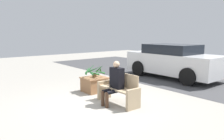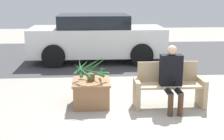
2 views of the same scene
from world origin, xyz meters
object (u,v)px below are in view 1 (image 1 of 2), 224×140
Objects in this scene: potted_plant at (94,71)px; parked_car at (173,61)px; planter_box at (94,84)px; bench at (119,90)px; person_seated at (115,81)px.

parked_car is at bearing 87.23° from potted_plant.
potted_plant is at bearing -108.56° from planter_box.
person_seated is at bearing -89.42° from bench.
person_seated reaches higher than bench.
potted_plant is at bearing -92.77° from parked_car.
person_seated is 4.79m from parked_car.
person_seated is at bearing -12.50° from planter_box.
parked_car is at bearing 106.97° from bench.
person_seated is 1.70× the size of potted_plant.
bench is 4.65m from parked_car.
bench is 0.33m from person_seated.
potted_plant is 4.26m from parked_car.
planter_box is 0.47m from potted_plant.
potted_plant is (-1.56, 0.17, 0.33)m from bench.
parked_car reaches higher than potted_plant.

